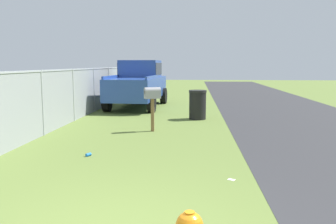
# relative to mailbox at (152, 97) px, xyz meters

# --- Properties ---
(road_asphalt) EXTENTS (60.00, 5.26, 0.01)m
(road_asphalt) POSITION_rel_mailbox_xyz_m (-0.52, -4.86, -1.00)
(road_asphalt) COLOR #2D2D30
(road_asphalt) RESTS_ON ground
(mailbox) EXTENTS (0.36, 0.50, 1.27)m
(mailbox) POSITION_rel_mailbox_xyz_m (0.00, 0.00, 0.00)
(mailbox) COLOR brown
(mailbox) RESTS_ON ground
(pickup_truck) EXTENTS (5.04, 2.34, 2.09)m
(pickup_truck) POSITION_rel_mailbox_xyz_m (5.83, 1.33, 0.10)
(pickup_truck) COLOR #284793
(pickup_truck) RESTS_ON ground
(trash_bin) EXTENTS (0.62, 0.62, 1.02)m
(trash_bin) POSITION_rel_mailbox_xyz_m (2.35, -1.30, -0.49)
(trash_bin) COLOR black
(trash_bin) RESTS_ON ground
(fence_section) EXTENTS (14.76, 0.07, 1.77)m
(fence_section) POSITION_rel_mailbox_xyz_m (1.64, 2.88, -0.05)
(fence_section) COLOR #9EA3A8
(fence_section) RESTS_ON ground
(litter_wrapper_midfield_b) EXTENTS (0.13, 0.15, 0.01)m
(litter_wrapper_midfield_b) POSITION_rel_mailbox_xyz_m (-4.19, -1.83, -1.00)
(litter_wrapper_midfield_b) COLOR silver
(litter_wrapper_midfield_b) RESTS_ON ground
(litter_can_far_scatter) EXTENTS (0.14, 0.12, 0.07)m
(litter_can_far_scatter) POSITION_rel_mailbox_xyz_m (-2.87, 1.02, -0.97)
(litter_can_far_scatter) COLOR blue
(litter_can_far_scatter) RESTS_ON ground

